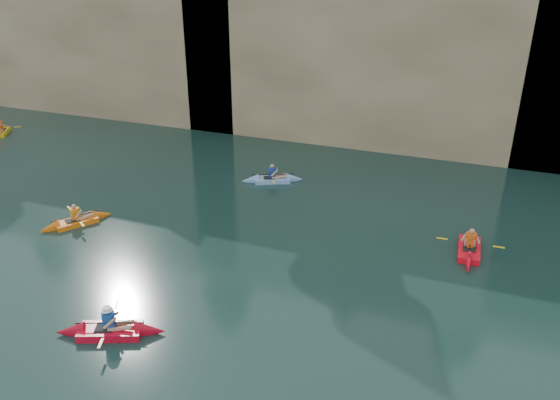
% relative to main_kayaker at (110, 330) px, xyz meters
% --- Properties ---
extents(cliff, '(70.00, 16.00, 12.00)m').
position_rel_main_kayaker_xyz_m(cliff, '(2.18, 27.44, 5.84)').
color(cliff, tan).
rests_on(cliff, ground).
extents(cliff_slab_west, '(26.00, 2.40, 10.56)m').
position_rel_main_kayaker_xyz_m(cliff_slab_west, '(-17.82, 20.04, 5.12)').
color(cliff_slab_west, tan).
rests_on(cliff_slab_west, ground).
extents(cliff_slab_center, '(24.00, 2.40, 11.40)m').
position_rel_main_kayaker_xyz_m(cliff_slab_center, '(4.18, 20.04, 5.54)').
color(cliff_slab_center, tan).
rests_on(cliff_slab_center, ground).
extents(sea_cave_west, '(4.50, 1.00, 4.00)m').
position_rel_main_kayaker_xyz_m(sea_cave_west, '(-15.82, 19.39, 1.84)').
color(sea_cave_west, black).
rests_on(sea_cave_west, ground).
extents(sea_cave_center, '(3.50, 1.00, 3.20)m').
position_rel_main_kayaker_xyz_m(sea_cave_center, '(-1.82, 19.39, 1.44)').
color(sea_cave_center, black).
rests_on(sea_cave_center, ground).
extents(sea_cave_east, '(5.00, 1.00, 4.50)m').
position_rel_main_kayaker_xyz_m(sea_cave_east, '(12.18, 19.39, 2.09)').
color(sea_cave_east, black).
rests_on(sea_cave_east, ground).
extents(main_kayaker, '(3.34, 2.12, 1.22)m').
position_rel_main_kayaker_xyz_m(main_kayaker, '(0.00, 0.00, 0.00)').
color(main_kayaker, red).
rests_on(main_kayaker, ground).
extents(kayaker_orange, '(2.28, 2.89, 1.15)m').
position_rel_main_kayaker_xyz_m(kayaker_orange, '(-5.80, 5.51, -0.02)').
color(kayaker_orange, orange).
rests_on(kayaker_orange, ground).
extents(kayaker_red_far, '(2.47, 3.45, 1.26)m').
position_rel_main_kayaker_xyz_m(kayaker_red_far, '(9.78, 8.93, -0.01)').
color(kayaker_red_far, red).
rests_on(kayaker_red_far, ground).
extents(kayaker_yellow, '(2.18, 2.93, 1.22)m').
position_rel_main_kayaker_xyz_m(kayaker_yellow, '(-18.40, 13.81, -0.01)').
color(kayaker_yellow, gold).
rests_on(kayaker_yellow, ground).
extents(kayaker_ltblue_mid, '(3.06, 2.11, 1.16)m').
position_rel_main_kayaker_xyz_m(kayaker_ltblue_mid, '(0.23, 12.69, -0.02)').
color(kayaker_ltblue_mid, '#80A8D6').
rests_on(kayaker_ltblue_mid, ground).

